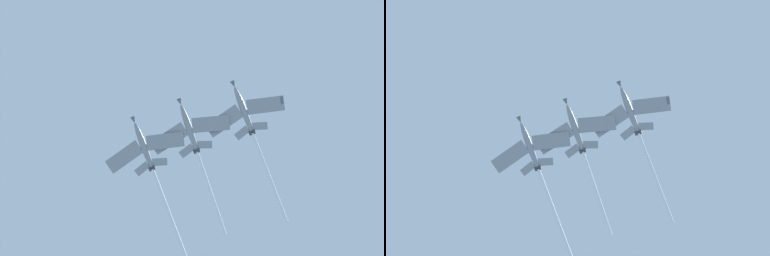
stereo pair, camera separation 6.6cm
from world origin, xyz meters
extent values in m
ellipsoid|color=gray|center=(-35.97, 13.85, 151.04)|extent=(7.41, 11.24, 3.40)
cone|color=#595E60|center=(-32.66, 19.56, 152.19)|extent=(1.93, 2.14, 1.46)
ellipsoid|color=black|center=(-34.98, 15.55, 151.99)|extent=(2.32, 3.02, 1.37)
cube|color=gray|center=(-40.94, 15.83, 150.80)|extent=(9.64, 5.92, 0.82)
cube|color=#595E60|center=(-44.65, 17.61, 150.87)|extent=(1.17, 1.92, 0.43)
cube|color=gray|center=(-31.76, 10.53, 150.80)|extent=(8.96, 8.83, 0.82)
cube|color=#595E60|center=(-28.37, 8.21, 150.87)|extent=(1.75, 1.78, 0.43)
cube|color=gray|center=(-40.40, 10.72, 150.18)|extent=(3.90, 2.51, 0.47)
cube|color=gray|center=(-36.45, 8.44, 150.18)|extent=(3.75, 3.88, 0.47)
cube|color=#595E60|center=(-38.45, 9.54, 151.59)|extent=(1.58, 2.55, 3.17)
cylinder|color=#38383D|center=(-39.20, 9.14, 149.94)|extent=(1.25, 1.37, 0.96)
cylinder|color=#38383D|center=(-38.42, 8.69, 149.94)|extent=(1.25, 1.37, 0.96)
cylinder|color=white|center=(-44.47, -0.89, 147.97)|extent=(11.85, 19.76, 4.64)
ellipsoid|color=gray|center=(-23.67, 7.54, 150.63)|extent=(7.10, 11.40, 3.22)
cone|color=#595E60|center=(-20.55, 13.38, 151.68)|extent=(1.89, 2.12, 1.44)
ellipsoid|color=black|center=(-22.74, 9.29, 151.55)|extent=(2.25, 3.03, 1.33)
cube|color=gray|center=(-28.71, 9.36, 150.40)|extent=(9.60, 5.67, 0.76)
cube|color=#595E60|center=(-32.47, 11.01, 150.47)|extent=(1.12, 1.91, 0.40)
cube|color=gray|center=(-19.36, 4.36, 150.40)|extent=(9.08, 8.70, 0.76)
cube|color=#595E60|center=(-15.89, 2.15, 150.47)|extent=(1.72, 1.80, 0.40)
cube|color=gray|center=(-28.01, 4.26, 149.84)|extent=(3.86, 2.41, 0.44)
cube|color=gray|center=(-23.99, 2.11, 149.84)|extent=(3.80, 3.84, 0.44)
cube|color=#595E60|center=(-26.01, 3.17, 151.26)|extent=(1.48, 2.56, 3.14)
cylinder|color=#38383D|center=(-26.76, 2.72, 149.62)|extent=(1.23, 1.36, 0.95)
cylinder|color=#38383D|center=(-25.96, 2.29, 149.62)|extent=(1.23, 1.36, 0.95)
cylinder|color=white|center=(-31.32, -6.77, 147.95)|extent=(10.40, 18.64, 3.97)
ellipsoid|color=gray|center=(-13.55, 1.67, 150.07)|extent=(7.46, 11.23, 3.12)
cone|color=#595E60|center=(-10.22, 7.39, 151.07)|extent=(1.92, 2.13, 1.42)
ellipsoid|color=black|center=(-12.55, 3.39, 150.98)|extent=(2.33, 3.01, 1.31)
cube|color=gray|center=(-18.52, 3.67, 149.86)|extent=(9.65, 5.97, 0.73)
cube|color=#595E60|center=(-22.22, 5.46, 149.93)|extent=(1.18, 1.92, 0.39)
cube|color=gray|center=(-9.37, -1.67, 149.86)|extent=(8.95, 8.85, 0.73)
cube|color=#595E60|center=(-5.98, -4.01, 149.93)|extent=(1.76, 1.78, 0.39)
cube|color=gray|center=(-18.01, -1.45, 149.33)|extent=(3.90, 2.53, 0.43)
cube|color=gray|center=(-14.08, -3.75, 149.33)|extent=(3.74, 3.89, 0.43)
cube|color=#595E60|center=(-16.05, -2.61, 150.75)|extent=(1.56, 2.50, 3.12)
cylinder|color=#38383D|center=(-16.83, -3.05, 149.12)|extent=(1.25, 1.36, 0.94)
cylinder|color=#38383D|center=(-16.05, -3.50, 149.12)|extent=(1.25, 1.36, 0.94)
cylinder|color=white|center=(-22.27, -13.27, 147.38)|extent=(12.23, 20.18, 4.22)
camera|label=1|loc=(-21.97, 23.21, 1.68)|focal=58.40mm
camera|label=2|loc=(-21.90, 23.20, 1.68)|focal=58.40mm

